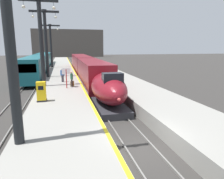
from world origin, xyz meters
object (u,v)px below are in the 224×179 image
station_column_distant (51,42)px  rolling_suitcase (72,84)px  ticket_machine_yellow (41,92)px  departure_info_board (66,74)px  station_column_far (46,37)px  highspeed_train_main (87,69)px  passenger_mid_platform (62,74)px  station_column_mid (41,35)px  passenger_near_edge (72,78)px  regional_train_adjacent (41,63)px

station_column_distant → rolling_suitcase: station_column_distant is taller
ticket_machine_yellow → departure_info_board: bearing=67.6°
station_column_far → highspeed_train_main: bearing=10.8°
highspeed_train_main → departure_info_board: highspeed_train_main is taller
station_column_far → ticket_machine_yellow: station_column_far is taller
departure_info_board → rolling_suitcase: bearing=50.3°
station_column_far → passenger_mid_platform: bearing=-68.3°
station_column_mid → ticket_machine_yellow: 8.48m
passenger_near_edge → departure_info_board: 0.98m
passenger_near_edge → ticket_machine_yellow: bearing=-115.0°
highspeed_train_main → passenger_mid_platform: (-3.85, -6.27, 0.12)m
regional_train_adjacent → station_column_distant: 4.80m
regional_train_adjacent → departure_info_board: size_ratio=17.26×
highspeed_train_main → station_column_distant: station_column_distant is taller
regional_train_adjacent → ticket_machine_yellow: 28.36m
regional_train_adjacent → passenger_mid_platform: bearing=-77.4°
rolling_suitcase → station_column_far: bearing=109.7°
rolling_suitcase → ticket_machine_yellow: (-2.71, -5.80, 0.44)m
station_column_distant → passenger_near_edge: bearing=-82.6°
regional_train_adjacent → station_column_mid: station_column_mid is taller
departure_info_board → ticket_machine_yellow: bearing=-112.4°
station_column_far → station_column_distant: (-0.00, 14.35, -0.28)m
passenger_mid_platform → departure_info_board: size_ratio=0.80×
station_column_far → departure_info_board: size_ratio=4.40×
passenger_mid_platform → rolling_suitcase: 3.59m
station_column_mid → passenger_mid_platform: 5.50m
station_column_mid → passenger_mid_platform: size_ratio=5.50×
ticket_machine_yellow → station_column_mid: bearing=92.9°
station_column_far → passenger_mid_platform: 7.21m
station_column_distant → passenger_mid_platform: 20.08m
regional_train_adjacent → highspeed_train_main: bearing=-57.6°
station_column_far → ticket_machine_yellow: 15.13m
station_column_distant → departure_info_board: size_ratio=4.15×
station_column_far → rolling_suitcase: size_ratio=9.49×
rolling_suitcase → highspeed_train_main: bearing=73.6°
regional_train_adjacent → passenger_near_edge: 23.15m
regional_train_adjacent → passenger_mid_platform: size_ratio=21.66×
highspeed_train_main → regional_train_adjacent: 15.14m
highspeed_train_main → station_column_far: station_column_far is taller
passenger_near_edge → regional_train_adjacent: bearing=103.0°
rolling_suitcase → departure_info_board: bearing=-129.7°
station_column_distant → rolling_suitcase: size_ratio=8.96×
station_column_distant → passenger_mid_platform: size_ratio=5.21×
station_column_far → passenger_near_edge: 10.25m
highspeed_train_main → regional_train_adjacent: (-8.10, 12.79, 0.21)m
ticket_machine_yellow → station_column_far: bearing=91.4°
station_column_mid → station_column_far: bearing=90.0°
passenger_near_edge → rolling_suitcase: (0.05, 0.13, -0.69)m
rolling_suitcase → ticket_machine_yellow: size_ratio=0.61×
highspeed_train_main → passenger_mid_platform: highspeed_train_main is taller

